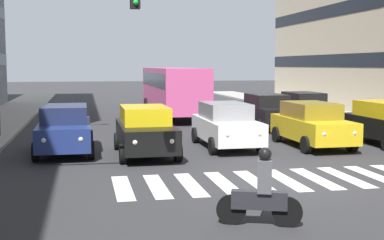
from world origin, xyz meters
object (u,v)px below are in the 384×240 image
(car_row2_1, at_px, (267,111))
(traffic_light_gantry, at_px, (21,44))
(car_4, at_px, (65,129))
(car_row2_0, at_px, (304,108))
(car_3, at_px, (145,130))
(motorcycle_with_rider, at_px, (261,194))
(street_lamp_right, at_px, (6,33))
(bus_behind_traffic, at_px, (173,87))
(car_2, at_px, (226,125))
(car_1, at_px, (312,124))

(car_row2_1, xyz_separation_m, traffic_light_gantry, (10.45, 11.41, 2.80))
(car_4, relative_size, car_row2_0, 1.00)
(car_3, bearing_deg, car_4, -20.25)
(car_3, distance_m, motorcycle_with_rider, 8.63)
(car_row2_0, distance_m, car_row2_1, 2.82)
(traffic_light_gantry, relative_size, street_lamp_right, 0.76)
(car_3, height_order, car_row2_1, same)
(car_row2_1, height_order, bus_behind_traffic, bus_behind_traffic)
(car_row2_0, xyz_separation_m, street_lamp_right, (14.74, 2.52, 3.64))
(car_3, height_order, car_row2_0, same)
(car_row2_0, height_order, bus_behind_traffic, bus_behind_traffic)
(car_row2_0, distance_m, motorcycle_with_rider, 18.20)
(car_3, height_order, car_4, same)
(car_row2_1, distance_m, motorcycle_with_rider, 16.06)
(car_2, bearing_deg, car_1, 172.37)
(traffic_light_gantry, bearing_deg, motorcycle_with_rider, 143.06)
(car_1, distance_m, car_row2_1, 5.92)
(car_2, bearing_deg, street_lamp_right, -26.00)
(car_1, distance_m, car_4, 9.40)
(car_3, relative_size, traffic_light_gantry, 0.81)
(car_3, xyz_separation_m, car_row2_0, (-9.45, -7.74, 0.00))
(bus_behind_traffic, relative_size, motorcycle_with_rider, 6.45)
(car_2, height_order, bus_behind_traffic, bus_behind_traffic)
(car_row2_0, bearing_deg, street_lamp_right, 9.69)
(motorcycle_with_rider, relative_size, traffic_light_gantry, 0.30)
(car_1, distance_m, bus_behind_traffic, 13.09)
(bus_behind_traffic, bearing_deg, traffic_light_gantry, 69.46)
(car_row2_1, bearing_deg, traffic_light_gantry, 47.52)
(traffic_light_gantry, bearing_deg, car_row2_0, -135.82)
(car_1, xyz_separation_m, motorcycle_with_rider, (5.29, 9.14, -0.24))
(car_4, xyz_separation_m, traffic_light_gantry, (0.74, 5.92, 2.80))
(car_4, xyz_separation_m, motorcycle_with_rider, (-4.09, 9.56, -0.24))
(car_1, xyz_separation_m, car_row2_1, (-0.32, -5.91, 0.00))
(car_3, bearing_deg, car_row2_0, -140.70)
(car_2, distance_m, traffic_light_gantry, 9.45)
(car_3, distance_m, car_4, 2.98)
(motorcycle_with_rider, bearing_deg, car_2, -101.49)
(car_2, relative_size, car_row2_0, 1.00)
(motorcycle_with_rider, bearing_deg, car_1, -120.08)
(motorcycle_with_rider, height_order, street_lamp_right, street_lamp_right)
(car_2, relative_size, bus_behind_traffic, 0.42)
(car_3, relative_size, street_lamp_right, 0.62)
(motorcycle_with_rider, bearing_deg, car_row2_0, -116.63)
(motorcycle_with_rider, relative_size, street_lamp_right, 0.23)
(car_2, relative_size, traffic_light_gantry, 0.81)
(car_1, xyz_separation_m, bus_behind_traffic, (3.34, -12.62, 0.97))
(traffic_light_gantry, xyz_separation_m, street_lamp_right, (1.75, -10.11, 0.84))
(car_row2_0, bearing_deg, motorcycle_with_rider, 63.37)
(car_4, bearing_deg, car_row2_1, -150.50)
(car_4, height_order, motorcycle_with_rider, car_4)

